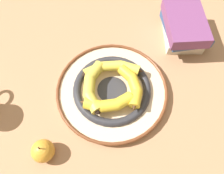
% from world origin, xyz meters
% --- Properties ---
extents(ground_plane, '(2.80, 2.80, 0.00)m').
position_xyz_m(ground_plane, '(0.00, 0.00, 0.00)').
color(ground_plane, '#A87A56').
extents(decorative_bowl, '(0.37, 0.37, 0.04)m').
position_xyz_m(decorative_bowl, '(-0.02, -0.01, 0.02)').
color(decorative_bowl, beige).
rests_on(decorative_bowl, ground_plane).
extents(banana_a, '(0.14, 0.11, 0.04)m').
position_xyz_m(banana_a, '(-0.04, 0.05, 0.06)').
color(banana_a, gold).
rests_on(banana_a, decorative_bowl).
extents(banana_b, '(0.11, 0.19, 0.03)m').
position_xyz_m(banana_b, '(-0.08, -0.03, 0.05)').
color(banana_b, yellow).
rests_on(banana_b, decorative_bowl).
extents(banana_c, '(0.19, 0.10, 0.04)m').
position_xyz_m(banana_c, '(0.01, -0.07, 0.06)').
color(banana_c, gold).
rests_on(banana_c, decorative_bowl).
extents(banana_d, '(0.10, 0.16, 0.04)m').
position_xyz_m(banana_d, '(0.05, 0.00, 0.06)').
color(banana_d, yellow).
rests_on(banana_d, decorative_bowl).
extents(book_stack, '(0.25, 0.23, 0.11)m').
position_xyz_m(book_stack, '(-0.34, 0.14, 0.06)').
color(book_stack, silver).
rests_on(book_stack, ground_plane).
extents(apple, '(0.07, 0.07, 0.08)m').
position_xyz_m(apple, '(0.25, -0.11, 0.03)').
color(apple, gold).
rests_on(apple, ground_plane).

